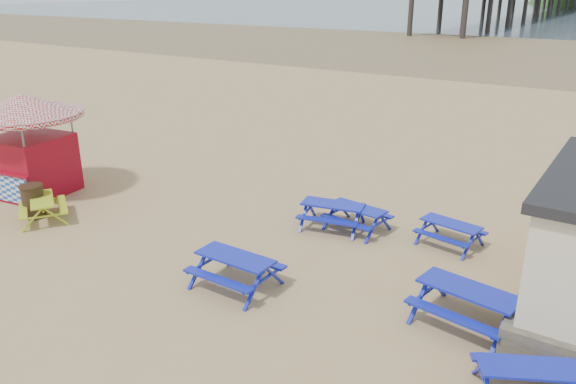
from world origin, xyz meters
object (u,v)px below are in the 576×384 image
Objects in this scene: picnic_table_yellow at (43,209)px; litter_bin at (33,201)px; ice_cream_kiosk at (27,132)px; picnic_table_blue_a at (333,215)px; picnic_table_blue_b at (450,234)px.

litter_bin is at bearing -148.02° from picnic_table_yellow.
ice_cream_kiosk reaches higher than litter_bin.
picnic_table_blue_b is (3.21, 0.69, -0.04)m from picnic_table_blue_a.
picnic_table_blue_a is 8.96m from litter_bin.
picnic_table_blue_a is at bearing 28.28° from litter_bin.
picnic_table_yellow is 2.05× the size of litter_bin.
picnic_table_blue_a is 8.56m from picnic_table_yellow.
picnic_table_blue_a is 10.31m from ice_cream_kiosk.
picnic_table_blue_b is 11.73m from picnic_table_yellow.
picnic_table_blue_b is 12.15m from litter_bin.
ice_cream_kiosk is at bearing -176.46° from picnic_table_yellow.
picnic_table_yellow is at bearing -162.90° from picnic_table_blue_a.
ice_cream_kiosk is (-12.92, -3.68, 1.78)m from picnic_table_blue_b.
picnic_table_blue_a is at bearing 62.03° from picnic_table_yellow.
ice_cream_kiosk is at bearing -175.49° from picnic_table_blue_a.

